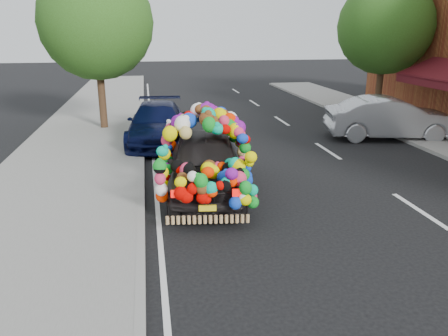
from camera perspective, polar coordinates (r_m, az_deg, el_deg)
name	(u,v)px	position (r m, az deg, el deg)	size (l,w,h in m)	color
ground	(258,223)	(8.98, 4.51, -7.12)	(100.00, 100.00, 0.00)	black
sidewalk	(35,237)	(8.97, -23.45, -8.21)	(4.00, 60.00, 0.12)	gray
kerb	(141,228)	(8.70, -10.79, -7.76)	(0.15, 60.00, 0.13)	gray
lane_markings	(419,210)	(10.43, 24.12, -5.06)	(6.00, 50.00, 0.01)	silver
tree_near_sidewalk	(96,22)	(17.47, -16.40, 17.78)	(4.20, 4.20, 6.13)	#332114
tree_far_b	(385,27)	(20.55, 20.34, 16.91)	(4.00, 4.00, 5.90)	#332114
plush_art_car	(205,149)	(10.28, -2.45, 2.50)	(2.59, 4.69, 2.11)	black
navy_sedan	(157,123)	(15.34, -8.74, 5.79)	(1.89, 4.64, 1.35)	black
silver_hatchback	(391,118)	(16.76, 20.96, 6.09)	(1.58, 4.54, 1.50)	#A5A7AD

